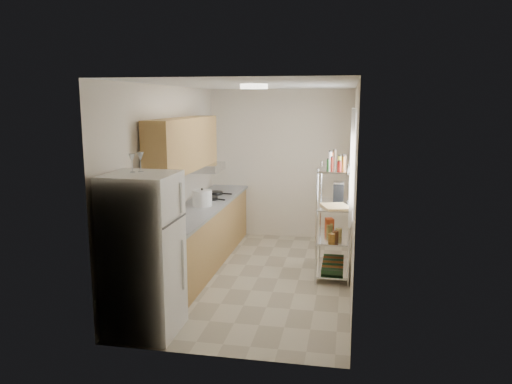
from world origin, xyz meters
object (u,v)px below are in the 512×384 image
refrigerator (144,254)px  cutting_board (336,207)px  espresso_machine (339,191)px  frying_pan_large (210,198)px  rice_cooker (202,198)px

refrigerator → cutting_board: bearing=44.5°
cutting_board → espresso_machine: 0.59m
refrigerator → frying_pan_large: 2.65m
refrigerator → cutting_board: refrigerator is taller
espresso_machine → cutting_board: bearing=-92.2°
refrigerator → frying_pan_large: refrigerator is taller
cutting_board → espresso_machine: (0.02, 0.58, 0.11)m
rice_cooker → cutting_board: (1.92, -0.31, 0.01)m
rice_cooker → espresso_machine: 1.96m
refrigerator → espresso_machine: (1.92, 2.44, 0.30)m
frying_pan_large → cutting_board: bearing=1.8°
cutting_board → rice_cooker: bearing=170.9°
rice_cooker → espresso_machine: (1.94, 0.27, 0.12)m
rice_cooker → frying_pan_large: rice_cooker is taller
rice_cooker → espresso_machine: size_ratio=1.11×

